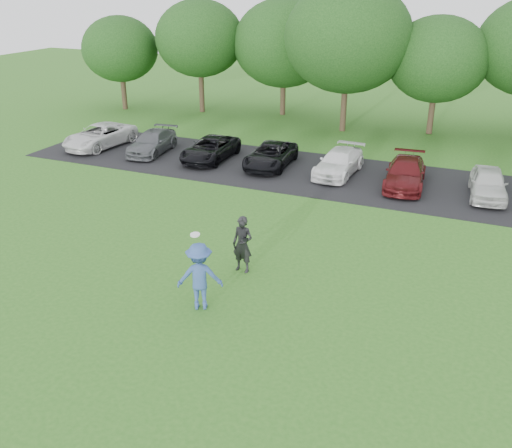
# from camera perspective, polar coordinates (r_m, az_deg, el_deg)

# --- Properties ---
(ground) EXTENTS (100.00, 100.00, 0.00)m
(ground) POSITION_cam_1_polar(r_m,az_deg,el_deg) (16.41, -4.89, -8.67)
(ground) COLOR #2E6A1E
(ground) RESTS_ON ground
(parking_lot) EXTENTS (32.00, 6.50, 0.03)m
(parking_lot) POSITION_cam_1_polar(r_m,az_deg,el_deg) (27.46, 7.89, 4.80)
(parking_lot) COLOR black
(parking_lot) RESTS_ON ground
(frisbee_player) EXTENTS (1.49, 1.22, 2.34)m
(frisbee_player) POSITION_cam_1_polar(r_m,az_deg,el_deg) (16.11, -5.65, -5.22)
(frisbee_player) COLOR #345294
(frisbee_player) RESTS_ON ground
(camera_bystander) EXTENTS (0.71, 0.49, 1.87)m
(camera_bystander) POSITION_cam_1_polar(r_m,az_deg,el_deg) (18.04, -1.35, -2.05)
(camera_bystander) COLOR black
(camera_bystander) RESTS_ON ground
(parked_cars) EXTENTS (29.24, 5.29, 1.24)m
(parked_cars) POSITION_cam_1_polar(r_m,az_deg,el_deg) (27.29, 7.94, 6.03)
(parked_cars) COLOR silver
(parked_cars) RESTS_ON parking_lot
(tree_row) EXTENTS (42.39, 9.85, 8.64)m
(tree_row) POSITION_cam_1_polar(r_m,az_deg,el_deg) (35.52, 15.33, 16.56)
(tree_row) COLOR #38281C
(tree_row) RESTS_ON ground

